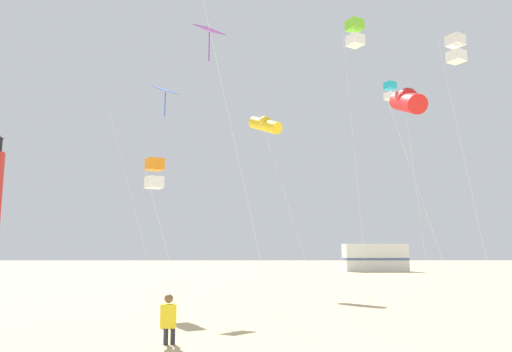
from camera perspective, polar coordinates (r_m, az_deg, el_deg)
The scene contains 10 objects.
kite_flyer_standing at distance 11.75m, azimuth -10.04°, elevation -15.88°, with size 0.35×0.52×1.16m.
kite_tube_gold at distance 28.50m, azimuth 1.06°, elevation 5.95°, with size 3.69×3.90×9.98m.
kite_box_white at distance 22.70m, azimuth 22.04°, elevation 13.39°, with size 1.46×1.34×10.98m.
kite_box_cyan at distance 33.31m, azimuth 15.22°, elevation 9.39°, with size 2.34×2.34×12.84m.
kite_diamond_violet at distance 18.55m, azimuth -5.16°, elevation 15.31°, with size 2.88×2.88×10.28m.
kite_box_lime at distance 22.45m, azimuth 11.32°, elevation 15.80°, with size 0.97×0.97×11.94m.
kite_box_orange at distance 19.32m, azimuth -11.63°, elevation 0.28°, with size 1.60×1.60×5.62m.
kite_tube_scarlet at distance 18.82m, azimuth 17.06°, elevation 8.23°, with size 2.18×2.51×8.16m.
kite_diamond_blue at distance 22.33m, azimuth -10.68°, elevation 8.83°, with size 3.23×3.23×9.35m.
rv_van_white at distance 53.06m, azimuth 13.55°, elevation -9.14°, with size 6.50×2.50×2.80m.
Camera 1 is at (-0.02, -7.02, 2.13)m, focal length 34.70 mm.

